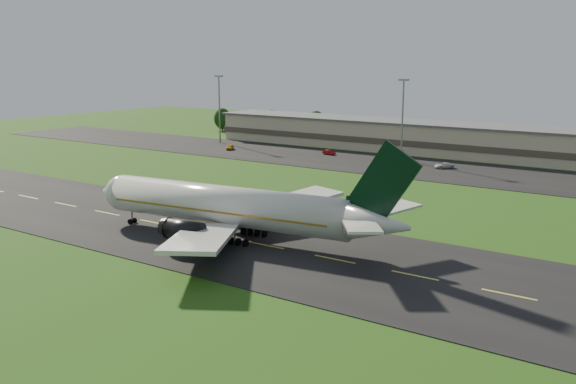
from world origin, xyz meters
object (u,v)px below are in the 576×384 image
Objects in this scene: service_vehicle_b at (329,152)px; service_vehicle_c at (444,165)px; light_mast_west at (219,101)px; light_mast_centre at (403,110)px; service_vehicle_a at (230,147)px; terminal at (432,139)px; airliner at (231,207)px.

service_vehicle_c reaches higher than service_vehicle_b.
light_mast_west is 60.00m from light_mast_centre.
service_vehicle_a is at bearing 112.88° from service_vehicle_b.
light_mast_centre is 23.24m from service_vehicle_b.
service_vehicle_b is (-21.14, -18.62, -3.28)m from terminal.
light_mast_west is at bearing -142.27° from service_vehicle_c.
light_mast_centre is at bearing -160.12° from service_vehicle_c.
light_mast_west is at bearing 94.33° from service_vehicle_b.
airliner is 81.02m from light_mast_centre.
service_vehicle_b is at bearing -13.86° from service_vehicle_a.
service_vehicle_a is at bearing -39.25° from light_mast_west.
light_mast_centre is (60.00, 0.00, 0.00)m from light_mast_west.
light_mast_west is 1.00× the size of light_mast_centre.
terminal is at bearing 161.13° from service_vehicle_c.
light_mast_centre reaches higher than service_vehicle_b.
service_vehicle_a is 1.10× the size of service_vehicle_b.
light_mast_west is 42.09m from service_vehicle_b.
terminal reaches higher than service_vehicle_c.
service_vehicle_b is at bearing -172.97° from light_mast_centre.
light_mast_centre is 5.49× the size of service_vehicle_b.
light_mast_west is 19.80m from service_vehicle_a.
light_mast_centre is at bearing 0.00° from light_mast_west.
light_mast_west is 5.49× the size of service_vehicle_b.
light_mast_centre is (-10.80, 79.89, 8.08)m from airliner.
service_vehicle_c is at bearing -87.44° from service_vehicle_b.
service_vehicle_a is 61.41m from service_vehicle_c.
airliner is 2.52× the size of light_mast_centre.
service_vehicle_a is 29.03m from service_vehicle_b.
terminal is 64.10m from light_mast_west.
airliner is 107.06m from light_mast_west.
airliner is 2.52× the size of light_mast_west.
service_vehicle_b is (40.26, -2.43, -12.03)m from light_mast_west.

